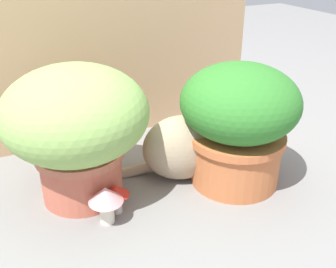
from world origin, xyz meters
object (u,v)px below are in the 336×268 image
leafy_planter (238,120)px  mushroom_ornament_pink (106,198)px  mushroom_ornament_red (116,193)px  cat (187,144)px  grass_planter (76,124)px

leafy_planter → mushroom_ornament_pink: size_ratio=3.43×
mushroom_ornament_pink → mushroom_ornament_red: 0.05m
cat → mushroom_ornament_red: cat is taller
leafy_planter → mushroom_ornament_red: 0.43m
cat → mushroom_ornament_pink: 0.34m
mushroom_ornament_pink → leafy_planter: bearing=3.4°
cat → mushroom_ornament_pink: bearing=-159.5°
grass_planter → mushroom_ornament_pink: (0.03, -0.16, -0.16)m
leafy_planter → mushroom_ornament_red: (-0.40, 0.00, -0.15)m
leafy_planter → grass_planter: bearing=164.2°
grass_planter → mushroom_ornament_red: bearing=-63.3°
leafy_planter → cat: bearing=144.6°
mushroom_ornament_red → cat: bearing=17.7°
cat → mushroom_ornament_pink: (-0.32, -0.12, -0.04)m
mushroom_ornament_red → grass_planter: bearing=116.7°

